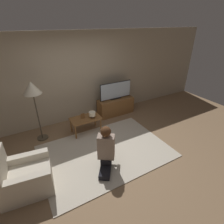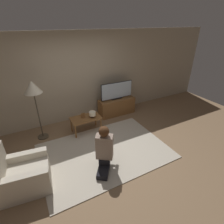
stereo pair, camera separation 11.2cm
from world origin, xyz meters
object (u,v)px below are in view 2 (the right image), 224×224
(coffee_table, at_px, (86,119))
(person_kneeling, at_px, (104,148))
(tv, at_px, (117,91))
(floor_lamp, at_px, (33,90))
(armchair, at_px, (22,176))
(table_lamp, at_px, (92,114))

(coffee_table, distance_m, person_kneeling, 1.50)
(tv, relative_size, floor_lamp, 0.69)
(floor_lamp, height_order, armchair, floor_lamp)
(coffee_table, xyz_separation_m, person_kneeling, (-0.14, -1.49, 0.14))
(table_lamp, bearing_deg, person_kneeling, -102.77)
(person_kneeling, relative_size, table_lamp, 5.61)
(coffee_table, xyz_separation_m, table_lamp, (0.18, -0.07, 0.16))
(armchair, bearing_deg, tv, -52.22)
(person_kneeling, bearing_deg, tv, -89.96)
(tv, relative_size, person_kneeling, 1.08)
(tv, distance_m, person_kneeling, 2.49)
(armchair, bearing_deg, coffee_table, -46.93)
(coffee_table, xyz_separation_m, floor_lamp, (-1.15, 0.28, 0.96))
(floor_lamp, height_order, table_lamp, floor_lamp)
(tv, distance_m, floor_lamp, 2.49)
(tv, xyz_separation_m, table_lamp, (-1.10, -0.60, -0.28))
(tv, bearing_deg, floor_lamp, -174.13)
(floor_lamp, bearing_deg, tv, 5.87)
(floor_lamp, distance_m, person_kneeling, 2.20)
(armchair, bearing_deg, person_kneeling, -92.11)
(armchair, bearing_deg, floor_lamp, -13.00)
(coffee_table, height_order, table_lamp, table_lamp)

